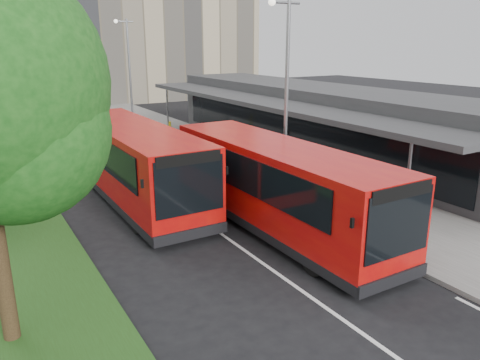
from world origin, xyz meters
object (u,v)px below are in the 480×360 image
at_px(bollard, 170,129).
at_px(car_near, 58,102).
at_px(lamp_post_near, 285,88).
at_px(bus_main, 277,186).
at_px(bus_second, 133,163).
at_px(litter_bin, 212,144).
at_px(car_far, 24,96).
at_px(lamp_post_far, 128,67).

relative_size(bollard, car_near, 0.27).
relative_size(lamp_post_near, bus_main, 0.73).
relative_size(bus_second, litter_bin, 14.76).
relative_size(bollard, car_far, 0.26).
bearing_deg(bus_main, bus_second, 119.94).
relative_size(bus_second, car_near, 2.93).
bearing_deg(lamp_post_near, lamp_post_far, 90.00).
height_order(lamp_post_near, lamp_post_far, same).
bearing_deg(car_far, bus_second, -105.28).
xyz_separation_m(litter_bin, car_near, (-4.30, 25.60, 0.12)).
height_order(bus_second, litter_bin, bus_second).
height_order(lamp_post_near, litter_bin, lamp_post_near).
xyz_separation_m(lamp_post_far, car_near, (-2.76, 15.00, -4.06)).
distance_m(lamp_post_near, litter_bin, 10.40).
relative_size(lamp_post_far, car_far, 1.98).
relative_size(lamp_post_near, car_far, 1.98).
xyz_separation_m(lamp_post_far, car_far, (-5.06, 22.10, -4.05)).
distance_m(lamp_post_near, car_far, 42.60).
relative_size(bus_main, car_far, 2.70).
xyz_separation_m(lamp_post_near, bus_main, (-2.14, -2.57, -3.13)).
distance_m(bus_second, bollard, 13.28).
height_order(litter_bin, bollard, bollard).
distance_m(bus_main, bus_second, 6.62).
bearing_deg(bus_main, bollard, 79.65).
relative_size(litter_bin, car_near, 0.20).
bearing_deg(bollard, car_far, 102.48).
relative_size(bus_second, car_far, 2.79).
bearing_deg(litter_bin, bollard, 95.83).
xyz_separation_m(lamp_post_near, bollard, (1.00, 14.73, -4.04)).
relative_size(lamp_post_near, bus_second, 0.71).
distance_m(lamp_post_near, bollard, 15.31).
xyz_separation_m(lamp_post_far, bus_main, (-2.14, -22.57, -3.13)).
height_order(lamp_post_far, bollard, lamp_post_far).
xyz_separation_m(bus_main, litter_bin, (3.68, 11.97, -1.05)).
height_order(bollard, car_far, car_far).
distance_m(bus_second, car_near, 31.96).
bearing_deg(car_near, lamp_post_near, -101.01).
height_order(litter_bin, car_near, car_near).
height_order(litter_bin, car_far, car_far).
relative_size(lamp_post_far, bollard, 7.64).
relative_size(lamp_post_near, bollard, 7.64).
bearing_deg(litter_bin, bus_second, -138.28).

